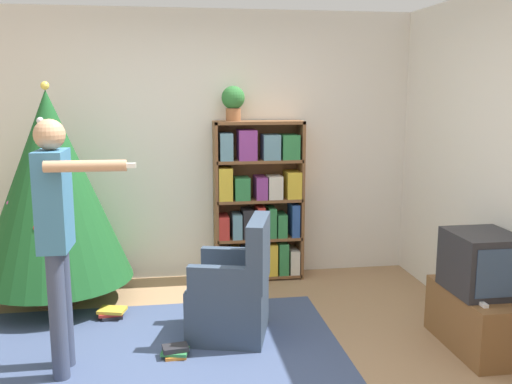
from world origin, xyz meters
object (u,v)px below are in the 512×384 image
(christmas_tree, at_px, (51,187))
(potted_plant, at_px, (233,101))
(bookshelf, at_px, (259,203))
(television, at_px, (482,263))
(armchair, at_px, (234,295))
(standing_person, at_px, (57,226))

(christmas_tree, relative_size, potted_plant, 5.83)
(bookshelf, bearing_deg, potted_plant, 178.53)
(television, height_order, christmas_tree, christmas_tree)
(bookshelf, xyz_separation_m, potted_plant, (-0.25, 0.01, 0.99))
(christmas_tree, xyz_separation_m, armchair, (1.45, -0.92, -0.71))
(television, relative_size, christmas_tree, 0.26)
(television, bearing_deg, armchair, 164.37)
(christmas_tree, distance_m, standing_person, 1.34)
(armchair, distance_m, standing_person, 1.41)
(television, height_order, standing_person, standing_person)
(standing_person, bearing_deg, television, 89.95)
(standing_person, bearing_deg, potted_plant, 143.68)
(television, bearing_deg, christmas_tree, 156.22)
(bookshelf, distance_m, armchair, 1.43)
(television, xyz_separation_m, standing_person, (-2.89, 0.09, 0.35))
(christmas_tree, bearing_deg, standing_person, -78.05)
(bookshelf, distance_m, christmas_tree, 1.91)
(christmas_tree, distance_m, armchair, 1.86)
(christmas_tree, height_order, potted_plant, christmas_tree)
(christmas_tree, relative_size, standing_person, 1.14)
(bookshelf, distance_m, television, 2.22)
(christmas_tree, distance_m, potted_plant, 1.80)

